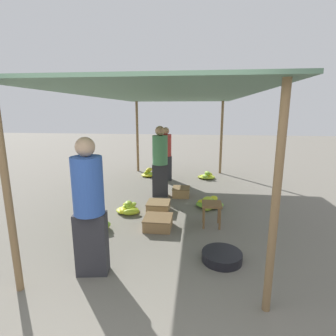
{
  "coord_description": "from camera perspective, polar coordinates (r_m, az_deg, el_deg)",
  "views": [
    {
      "loc": [
        0.62,
        -2.13,
        2.01
      ],
      "look_at": [
        0.0,
        3.32,
        0.8
      ],
      "focal_mm": 28.0,
      "sensor_mm": 36.0,
      "label": 1
    }
  ],
  "objects": [
    {
      "name": "crate_near",
      "position": [
        5.38,
        -2.09,
        -8.36
      ],
      "size": [
        0.45,
        0.45,
        0.2
      ],
      "color": "#9E7A4C",
      "rests_on": "ground"
    },
    {
      "name": "vendor_foreground",
      "position": [
        3.3,
        -16.79,
        -7.93
      ],
      "size": [
        0.41,
        0.41,
        1.72
      ],
      "color": "#2D2D33",
      "rests_on": "ground"
    },
    {
      "name": "stool",
      "position": [
        4.71,
        9.49,
        -8.5
      ],
      "size": [
        0.34,
        0.34,
        0.43
      ],
      "color": "brown",
      "rests_on": "ground"
    },
    {
      "name": "ground_plane",
      "position": [
        2.99,
        -8.37,
        -29.93
      ],
      "size": [
        40.0,
        40.0,
        0.0
      ],
      "primitive_type": "plane",
      "color": "slate",
      "rests_on": "ground"
    },
    {
      "name": "basin_black",
      "position": [
        3.84,
        11.64,
        -18.34
      ],
      "size": [
        0.54,
        0.54,
        0.13
      ],
      "color": "black",
      "rests_on": "ground"
    },
    {
      "name": "banana_pile_right_0",
      "position": [
        5.67,
        8.96,
        -7.63
      ],
      "size": [
        0.59,
        0.65,
        0.25
      ],
      "color": "yellow",
      "rests_on": "ground"
    },
    {
      "name": "banana_pile_left_0",
      "position": [
        5.39,
        -8.65,
        -8.65
      ],
      "size": [
        0.52,
        0.64,
        0.22
      ],
      "color": "#AFCA2D",
      "rests_on": "ground"
    },
    {
      "name": "banana_pile_left_2",
      "position": [
        4.75,
        -15.04,
        -11.69
      ],
      "size": [
        0.5,
        0.48,
        0.29
      ],
      "color": "yellow",
      "rests_on": "ground"
    },
    {
      "name": "crate_mid",
      "position": [
        4.65,
        -2.18,
        -11.77
      ],
      "size": [
        0.48,
        0.48,
        0.21
      ],
      "color": "olive",
      "rests_on": "ground"
    },
    {
      "name": "crate_far",
      "position": [
        6.26,
        2.86,
        -5.21
      ],
      "size": [
        0.41,
        0.41,
        0.22
      ],
      "color": "#9E7A4C",
      "rests_on": "ground"
    },
    {
      "name": "shopper_walking_far",
      "position": [
        7.57,
        -0.51,
        3.27
      ],
      "size": [
        0.38,
        0.38,
        1.54
      ],
      "color": "#2D2D33",
      "rests_on": "ground"
    },
    {
      "name": "shopper_walking_mid",
      "position": [
        6.11,
        -1.73,
        1.64
      ],
      "size": [
        0.39,
        0.39,
        1.66
      ],
      "color": "#2D2D33",
      "rests_on": "ground"
    },
    {
      "name": "canopy_post_back_right",
      "position": [
        8.54,
        11.54,
        6.39
      ],
      "size": [
        0.08,
        0.08,
        2.29
      ],
      "primitive_type": "cylinder",
      "color": "olive",
      "rests_on": "ground"
    },
    {
      "name": "banana_pile_right_1",
      "position": [
        7.95,
        8.4,
        -1.76
      ],
      "size": [
        0.52,
        0.61,
        0.23
      ],
      "color": "#8BBC33",
      "rests_on": "ground"
    },
    {
      "name": "canopy_post_front_left",
      "position": [
        3.25,
        -31.57,
        -4.93
      ],
      "size": [
        0.08,
        0.08,
        2.29
      ],
      "primitive_type": "cylinder",
      "color": "olive",
      "rests_on": "ground"
    },
    {
      "name": "canopy_tarp",
      "position": [
        5.49,
        0.0,
        15.55
      ],
      "size": [
        3.13,
        6.44,
        0.04
      ],
      "primitive_type": "cube",
      "color": "#567A60",
      "rests_on": "canopy_post_front_left"
    },
    {
      "name": "canopy_post_front_right",
      "position": [
        2.68,
        22.34,
        -7.43
      ],
      "size": [
        0.08,
        0.08,
        2.29
      ],
      "primitive_type": "cylinder",
      "color": "olive",
      "rests_on": "ground"
    },
    {
      "name": "banana_pile_left_1",
      "position": [
        8.14,
        -4.19,
        -1.21
      ],
      "size": [
        0.47,
        0.4,
        0.27
      ],
      "color": "yellow",
      "rests_on": "ground"
    },
    {
      "name": "canopy_post_back_left",
      "position": [
        8.74,
        -6.68,
        6.69
      ],
      "size": [
        0.08,
        0.08,
        2.29
      ],
      "primitive_type": "cylinder",
      "color": "olive",
      "rests_on": "ground"
    }
  ]
}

